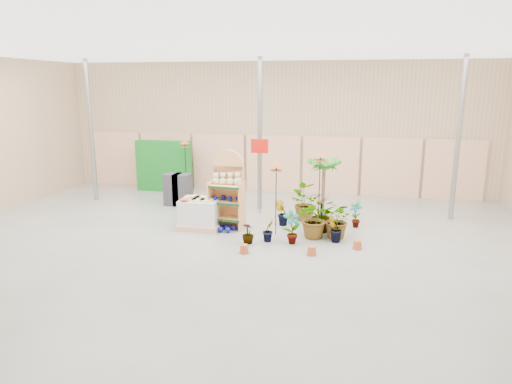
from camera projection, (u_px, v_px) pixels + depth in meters
room at (239, 148)px, 11.00m from camera, size 15.20×12.10×4.70m
display_shelf at (228, 192)px, 11.99m from camera, size 0.91×0.63×2.07m
teddy_bears at (228, 180)px, 11.81m from camera, size 0.76×0.20×0.33m
gazing_balls_shelf at (227, 198)px, 11.91m from camera, size 0.76×0.26×0.14m
gazing_balls_floor at (224, 228)px, 11.82m from camera, size 0.63×0.39×0.15m
pallet_stack at (200, 213)px, 12.04m from camera, size 1.11×0.93×0.81m
charcoal_planters at (178, 189)px, 14.31m from camera, size 0.80×0.50×1.00m
trellis_stock at (164, 166)px, 16.14m from camera, size 2.00×0.30×1.80m
offer_sign at (260, 161)px, 13.10m from camera, size 0.50×0.08×2.20m
bird_table_front at (276, 166)px, 11.14m from camera, size 0.34×0.34×1.90m
bird_table_right at (320, 157)px, 11.43m from camera, size 0.34×0.34×2.09m
bird_table_back at (185, 144)px, 15.15m from camera, size 0.34×0.34×1.94m
palm at (324, 164)px, 12.63m from camera, size 0.70×0.70×1.82m
potted_plant_1 at (268, 230)px, 11.00m from camera, size 0.36×0.39×0.57m
potted_plant_2 at (315, 218)px, 11.23m from camera, size 1.11×1.03×1.01m
potted_plant_3 at (321, 214)px, 11.70m from camera, size 0.61×0.61×0.92m
potted_plant_4 at (356, 215)px, 12.08m from camera, size 0.44×0.42×0.70m
potted_plant_5 at (282, 213)px, 12.26m from camera, size 0.42×0.36×0.68m
potted_plant_6 at (303, 203)px, 12.72m from camera, size 1.17×1.14×0.99m
potted_plant_7 at (248, 233)px, 10.86m from camera, size 0.36×0.36×0.50m
potted_plant_8 at (292, 227)px, 10.80m from camera, size 0.52×0.48×0.82m
potted_plant_9 at (335, 229)px, 10.92m from camera, size 0.47×0.45×0.67m
potted_plant_10 at (338, 220)px, 11.21m from camera, size 1.07×1.01×0.94m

